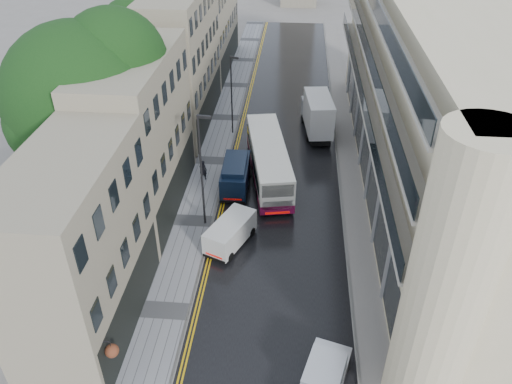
% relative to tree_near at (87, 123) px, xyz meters
% --- Properties ---
extents(road, '(9.00, 85.00, 0.02)m').
position_rel_tree_near_xyz_m(road, '(12.50, 7.50, -6.94)').
color(road, black).
rests_on(road, ground).
extents(left_sidewalk, '(2.70, 85.00, 0.12)m').
position_rel_tree_near_xyz_m(left_sidewalk, '(6.65, 7.50, -6.89)').
color(left_sidewalk, gray).
rests_on(left_sidewalk, ground).
extents(right_sidewalk, '(1.80, 85.00, 0.12)m').
position_rel_tree_near_xyz_m(right_sidewalk, '(17.90, 7.50, -6.89)').
color(right_sidewalk, slate).
rests_on(right_sidewalk, ground).
extents(old_shop_row, '(4.50, 56.00, 12.00)m').
position_rel_tree_near_xyz_m(old_shop_row, '(3.05, 10.00, -0.95)').
color(old_shop_row, gray).
rests_on(old_shop_row, ground).
extents(modern_block, '(8.00, 40.00, 14.00)m').
position_rel_tree_near_xyz_m(modern_block, '(22.80, 6.00, 0.05)').
color(modern_block, beige).
rests_on(modern_block, ground).
extents(tree_near, '(10.56, 10.56, 13.89)m').
position_rel_tree_near_xyz_m(tree_near, '(0.00, 0.00, 0.00)').
color(tree_near, black).
rests_on(tree_near, ground).
extents(tree_far, '(9.24, 9.24, 12.46)m').
position_rel_tree_near_xyz_m(tree_far, '(0.30, 13.00, -0.72)').
color(tree_far, black).
rests_on(tree_far, ground).
extents(cream_bus, '(4.38, 11.09, 2.95)m').
position_rel_tree_near_xyz_m(cream_bus, '(10.87, 2.29, -5.45)').
color(cream_bus, white).
rests_on(cream_bus, road).
extents(white_lorry, '(2.94, 7.26, 3.71)m').
position_rel_tree_near_xyz_m(white_lorry, '(14.53, 11.83, -5.07)').
color(white_lorry, silver).
rests_on(white_lorry, road).
extents(white_van, '(3.21, 4.41, 1.83)m').
position_rel_tree_near_xyz_m(white_van, '(8.20, -3.93, -6.01)').
color(white_van, silver).
rests_on(white_van, road).
extents(navy_van, '(1.99, 4.79, 2.43)m').
position_rel_tree_near_xyz_m(navy_van, '(8.20, 2.11, -5.71)').
color(navy_van, black).
rests_on(navy_van, road).
extents(pedestrian, '(0.67, 0.51, 1.65)m').
position_rel_tree_near_xyz_m(pedestrian, '(6.41, 4.61, -6.00)').
color(pedestrian, black).
rests_on(pedestrian, left_sidewalk).
extents(lamp_post_near, '(0.93, 0.31, 8.12)m').
position_rel_tree_near_xyz_m(lamp_post_near, '(7.47, -0.98, -2.77)').
color(lamp_post_near, black).
rests_on(lamp_post_near, left_sidewalk).
extents(lamp_post_far, '(0.81, 0.49, 7.13)m').
position_rel_tree_near_xyz_m(lamp_post_far, '(7.69, 12.67, -3.26)').
color(lamp_post_far, black).
rests_on(lamp_post_far, left_sidewalk).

